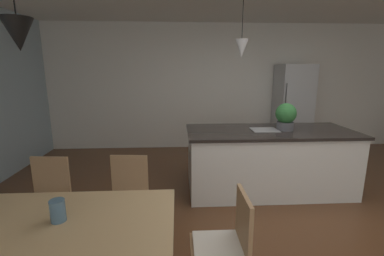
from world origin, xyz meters
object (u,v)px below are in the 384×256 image
object	(u,v)px
chair_far_left	(46,199)
refrigerator	(292,108)
dining_table	(45,229)
chair_kitchen_end	(225,245)
potted_plant_on_island	(286,116)
chair_far_right	(127,197)
vase_on_dining_table	(58,211)
kitchen_island	(268,160)

from	to	relation	value
chair_far_left	refrigerator	xyz separation A→B (m)	(3.77, 3.00, 0.45)
dining_table	chair_kitchen_end	bearing A→B (deg)	-0.01
refrigerator	chair_far_left	bearing A→B (deg)	-141.50
refrigerator	potted_plant_on_island	world-z (taller)	refrigerator
chair_far_right	potted_plant_on_island	distance (m)	2.37
chair_kitchen_end	vase_on_dining_table	distance (m)	1.20
chair_kitchen_end	chair_far_left	world-z (taller)	same
vase_on_dining_table	dining_table	bearing A→B (deg)	172.08
dining_table	potted_plant_on_island	size ratio (longest dim) A/B	4.68
chair_kitchen_end	chair_far_right	xyz separation A→B (m)	(-0.85, 0.80, 0.00)
kitchen_island	potted_plant_on_island	size ratio (longest dim) A/B	6.15
chair_far_left	vase_on_dining_table	bearing A→B (deg)	-58.46
potted_plant_on_island	chair_far_right	bearing A→B (deg)	-152.27
vase_on_dining_table	chair_far_right	bearing A→B (deg)	69.85
kitchen_island	potted_plant_on_island	distance (m)	0.67
dining_table	chair_kitchen_end	size ratio (longest dim) A/B	2.03
chair_far_left	vase_on_dining_table	distance (m)	1.01
chair_kitchen_end	potted_plant_on_island	xyz separation A→B (m)	(1.17, 1.86, 0.62)
dining_table	kitchen_island	size ratio (longest dim) A/B	0.76
potted_plant_on_island	vase_on_dining_table	size ratio (longest dim) A/B	2.48
refrigerator	vase_on_dining_table	distance (m)	5.02
dining_table	chair_far_right	world-z (taller)	chair_far_right
dining_table	refrigerator	distance (m)	5.09
chair_kitchen_end	refrigerator	world-z (taller)	refrigerator
dining_table	chair_kitchen_end	world-z (taller)	chair_kitchen_end
kitchen_island	vase_on_dining_table	bearing A→B (deg)	-138.41
kitchen_island	refrigerator	size ratio (longest dim) A/B	1.26
dining_table	refrigerator	bearing A→B (deg)	48.35
chair_far_left	refrigerator	world-z (taller)	refrigerator
kitchen_island	vase_on_dining_table	size ratio (longest dim) A/B	15.25
chair_kitchen_end	dining_table	bearing A→B (deg)	179.99
chair_kitchen_end	kitchen_island	xyz separation A→B (m)	(0.96, 1.86, -0.01)
chair_far_left	chair_far_right	size ratio (longest dim) A/B	1.00
dining_table	vase_on_dining_table	bearing A→B (deg)	-7.92
chair_kitchen_end	kitchen_island	size ratio (longest dim) A/B	0.37
chair_kitchen_end	chair_far_right	size ratio (longest dim) A/B	1.00
refrigerator	vase_on_dining_table	xyz separation A→B (m)	(-3.27, -3.81, -0.12)
chair_kitchen_end	refrigerator	size ratio (longest dim) A/B	0.47
chair_far_right	vase_on_dining_table	world-z (taller)	vase_on_dining_table
chair_far_left	vase_on_dining_table	world-z (taller)	vase_on_dining_table
chair_kitchen_end	chair_far_right	world-z (taller)	same
kitchen_island	dining_table	bearing A→B (deg)	-140.00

